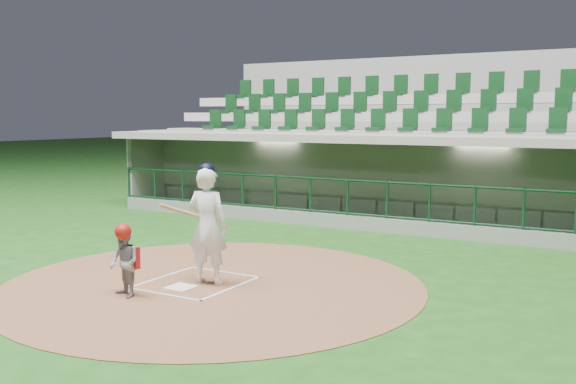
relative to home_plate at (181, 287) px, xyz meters
name	(u,v)px	position (x,y,z in m)	size (l,w,h in m)	color
ground	(206,279)	(0.00, 0.70, -0.02)	(120.00, 120.00, 0.00)	#184614
dirt_circle	(213,284)	(0.30, 0.50, -0.02)	(7.20, 7.20, 0.01)	brown
home_plate	(181,287)	(0.00, 0.00, 0.00)	(0.43, 0.43, 0.02)	white
batter_box_chalk	(196,282)	(0.00, 0.40, 0.00)	(1.55, 1.80, 0.01)	white
dugout_structure	(382,185)	(0.18, 8.53, 0.94)	(16.40, 3.70, 3.00)	gray
seating_deck	(412,162)	(0.00, 11.61, 1.40)	(17.00, 6.72, 5.15)	gray
batter	(207,224)	(0.22, 0.46, 1.02)	(0.93, 0.93, 2.08)	white
catcher	(124,261)	(-0.44, -0.84, 0.57)	(0.64, 0.57, 1.18)	gray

